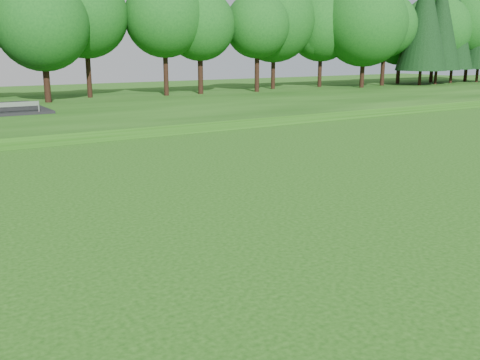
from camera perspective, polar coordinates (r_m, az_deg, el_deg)
berm at (r=48.01m, az=-6.49°, el=8.22°), size 130.00×30.00×0.60m
walking_path at (r=36.04m, az=3.35°, el=6.03°), size 130.00×1.60×0.04m
treeline at (r=51.53m, az=-8.77°, el=17.21°), size 104.00×7.00×15.00m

